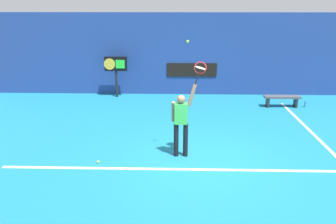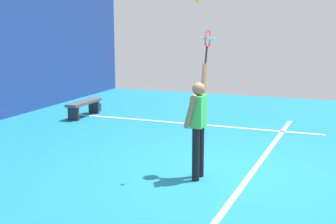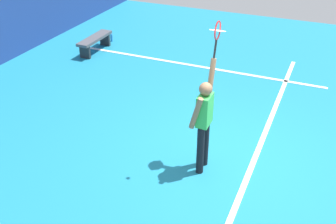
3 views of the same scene
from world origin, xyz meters
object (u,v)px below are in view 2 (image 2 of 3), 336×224
at_px(tennis_racket, 207,41).
at_px(water_bottle, 101,107).
at_px(tennis_player, 198,122).
at_px(court_bench, 84,105).
at_px(tennis_ball, 198,1).

relative_size(tennis_racket, water_bottle, 2.61).
bearing_deg(tennis_racket, tennis_player, 179.46).
bearing_deg(court_bench, tennis_ball, -129.92).
height_order(court_bench, water_bottle, court_bench).
distance_m(tennis_ball, water_bottle, 7.30).
bearing_deg(water_bottle, tennis_racket, -133.67).
relative_size(tennis_racket, court_bench, 0.45).
bearing_deg(court_bench, tennis_racket, -127.07).
relative_size(tennis_player, water_bottle, 8.26).
relative_size(tennis_player, tennis_ball, 29.14).
xyz_separation_m(tennis_player, tennis_racket, (0.45, -0.00, 1.36)).
height_order(tennis_racket, water_bottle, tennis_racket).
xyz_separation_m(tennis_player, water_bottle, (4.96, 4.72, -0.89)).
bearing_deg(tennis_racket, tennis_ball, 165.47).
bearing_deg(tennis_player, court_bench, 49.55).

